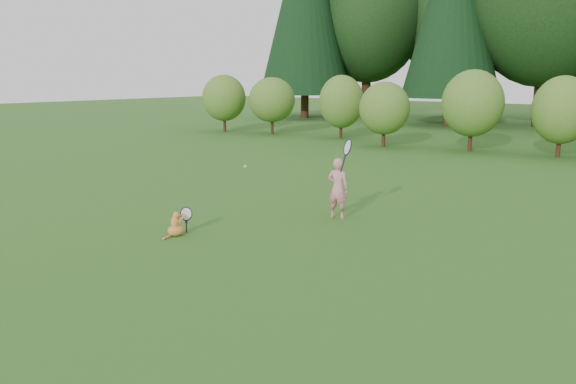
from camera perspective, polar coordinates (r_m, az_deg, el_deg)
The scene contains 5 objects.
ground at distance 9.12m, azimuth -4.12°, elevation -4.96°, with size 100.00×100.00×0.00m, color #1F5417.
shrub_row at distance 20.35m, azimuth 21.54°, elevation 7.48°, with size 28.00×3.00×2.80m, color #3F6B21, non-canonical shape.
child at distance 10.43m, azimuth 5.11°, elevation 0.52°, with size 0.68×0.47×1.69m.
cat at distance 9.52m, azimuth -11.29°, elevation -3.09°, with size 0.33×0.58×0.57m.
tennis_ball at distance 10.24m, azimuth -4.36°, elevation 2.60°, with size 0.06×0.06×0.06m.
Camera 1 is at (5.91, -6.43, 2.61)m, focal length 35.00 mm.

